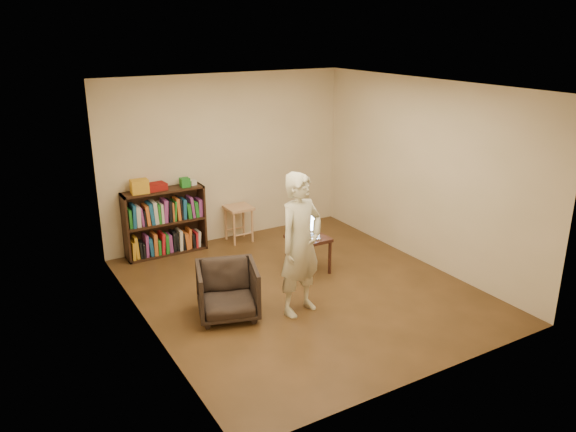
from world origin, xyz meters
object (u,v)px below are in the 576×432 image
armchair (228,291)px  laptop (306,231)px  bookshelf (165,225)px  person (301,245)px  side_table (308,243)px  stool (239,213)px

armchair → laptop: bearing=41.6°
bookshelf → laptop: bearing=-46.6°
bookshelf → person: bearing=-72.9°
side_table → person: (-0.70, -0.93, 0.43)m
stool → laptop: bearing=-77.6°
bookshelf → stool: bearing=-4.8°
bookshelf → person: size_ratio=0.70×
laptop → person: size_ratio=0.29×
armchair → stool: bearing=79.2°
stool → person: bearing=-98.7°
armchair → person: person is taller
person → bookshelf: bearing=92.5°
bookshelf → laptop: bookshelf is taller
side_table → laptop: bearing=81.6°
bookshelf → armchair: size_ratio=1.70×
bookshelf → side_table: bearing=-47.9°
bookshelf → stool: bookshelf is taller
bookshelf → stool: (1.17, -0.10, 0.02)m
laptop → bookshelf: bearing=164.3°
stool → side_table: stool is taller
armchair → side_table: (1.49, 0.60, 0.10)m
armchair → side_table: armchair is taller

